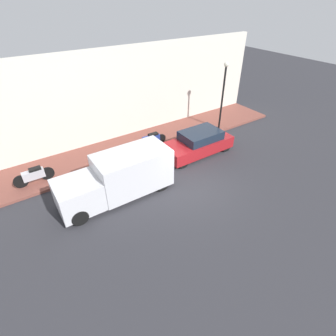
# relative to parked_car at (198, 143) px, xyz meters

# --- Properties ---
(ground_plane) EXTENTS (60.00, 60.00, 0.00)m
(ground_plane) POSITION_rel_parked_car_xyz_m (-2.29, 2.07, -0.65)
(ground_plane) COLOR #2D2D33
(sidewalk) EXTENTS (2.99, 19.09, 0.14)m
(sidewalk) POSITION_rel_parked_car_xyz_m (2.66, 2.07, -0.58)
(sidewalk) COLOR brown
(sidewalk) RESTS_ON ground_plane
(building_facade) EXTENTS (0.30, 19.09, 5.38)m
(building_facade) POSITION_rel_parked_car_xyz_m (4.31, 2.07, 2.04)
(building_facade) COLOR silver
(building_facade) RESTS_ON ground_plane
(parked_car) EXTENTS (1.74, 4.08, 1.34)m
(parked_car) POSITION_rel_parked_car_xyz_m (0.00, 0.00, 0.00)
(parked_car) COLOR maroon
(parked_car) RESTS_ON ground_plane
(delivery_van) EXTENTS (1.81, 5.14, 2.02)m
(delivery_van) POSITION_rel_parked_car_xyz_m (-0.93, 5.41, 0.37)
(delivery_van) COLOR silver
(delivery_van) RESTS_ON ground_plane
(motorcycle_blue) EXTENTS (0.30, 2.00, 0.78)m
(motorcycle_blue) POSITION_rel_parked_car_xyz_m (2.00, 1.92, -0.09)
(motorcycle_blue) COLOR navy
(motorcycle_blue) RESTS_ON sidewalk
(scooter_silver) EXTENTS (0.30, 1.85, 0.83)m
(scooter_silver) POSITION_rel_parked_car_xyz_m (1.99, 8.44, -0.06)
(scooter_silver) COLOR #B7B7BF
(scooter_silver) RESTS_ON sidewalk
(streetlamp) EXTENTS (0.30, 0.30, 4.25)m
(streetlamp) POSITION_rel_parked_car_xyz_m (1.55, -3.11, 2.14)
(streetlamp) COLOR black
(streetlamp) RESTS_ON sidewalk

